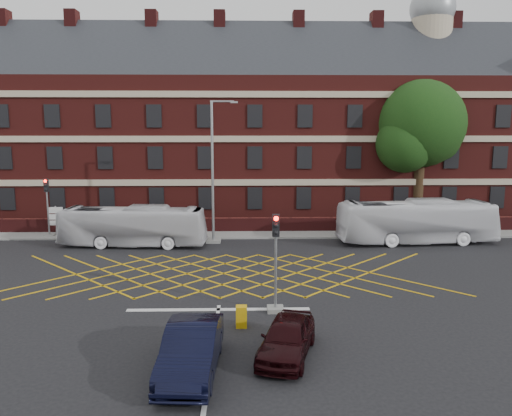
{
  "coord_description": "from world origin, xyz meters",
  "views": [
    {
      "loc": [
        1.18,
        -24.35,
        7.85
      ],
      "look_at": [
        1.76,
        1.5,
        3.7
      ],
      "focal_mm": 35.0,
      "sensor_mm": 36.0,
      "label": 1
    }
  ],
  "objects_px": {
    "bus_left": "(133,226)",
    "direction_signs": "(56,217)",
    "car_navy": "(191,349)",
    "car_maroon": "(287,337)",
    "bus_right": "(416,222)",
    "traffic_light_near": "(276,272)",
    "street_lamp": "(214,194)",
    "utility_cabinet": "(241,317)",
    "deciduous_tree": "(420,130)",
    "traffic_light_far": "(48,213)"
  },
  "relations": [
    {
      "from": "direction_signs",
      "to": "street_lamp",
      "type": "bearing_deg",
      "value": -11.84
    },
    {
      "from": "street_lamp",
      "to": "utility_cabinet",
      "type": "height_order",
      "value": "street_lamp"
    },
    {
      "from": "traffic_light_far",
      "to": "street_lamp",
      "type": "bearing_deg",
      "value": -8.92
    },
    {
      "from": "bus_left",
      "to": "bus_right",
      "type": "bearing_deg",
      "value": -84.9
    },
    {
      "from": "bus_right",
      "to": "street_lamp",
      "type": "bearing_deg",
      "value": 84.5
    },
    {
      "from": "direction_signs",
      "to": "bus_left",
      "type": "bearing_deg",
      "value": -28.09
    },
    {
      "from": "deciduous_tree",
      "to": "car_maroon",
      "type": "bearing_deg",
      "value": -117.86
    },
    {
      "from": "bus_right",
      "to": "traffic_light_far",
      "type": "bearing_deg",
      "value": 81.35
    },
    {
      "from": "traffic_light_near",
      "to": "traffic_light_far",
      "type": "relative_size",
      "value": 1.0
    },
    {
      "from": "traffic_light_far",
      "to": "direction_signs",
      "type": "distance_m",
      "value": 0.76
    },
    {
      "from": "street_lamp",
      "to": "direction_signs",
      "type": "xyz_separation_m",
      "value": [
        -11.81,
        2.48,
        -2.01
      ]
    },
    {
      "from": "car_navy",
      "to": "car_maroon",
      "type": "distance_m",
      "value": 3.38
    },
    {
      "from": "bus_right",
      "to": "traffic_light_near",
      "type": "bearing_deg",
      "value": 137.44
    },
    {
      "from": "car_navy",
      "to": "deciduous_tree",
      "type": "bearing_deg",
      "value": 60.48
    },
    {
      "from": "bus_left",
      "to": "traffic_light_near",
      "type": "xyz_separation_m",
      "value": [
        8.82,
        -12.41,
        0.41
      ]
    },
    {
      "from": "bus_left",
      "to": "utility_cabinet",
      "type": "bearing_deg",
      "value": -148.56
    },
    {
      "from": "traffic_light_near",
      "to": "traffic_light_far",
      "type": "distance_m",
      "value": 21.79
    },
    {
      "from": "traffic_light_near",
      "to": "utility_cabinet",
      "type": "distance_m",
      "value": 2.59
    },
    {
      "from": "car_navy",
      "to": "car_maroon",
      "type": "xyz_separation_m",
      "value": [
        3.19,
        1.11,
        -0.11
      ]
    },
    {
      "from": "traffic_light_far",
      "to": "street_lamp",
      "type": "xyz_separation_m",
      "value": [
        12.11,
        -1.9,
        1.63
      ]
    },
    {
      "from": "car_navy",
      "to": "street_lamp",
      "type": "distance_m",
      "value": 18.93
    },
    {
      "from": "bus_left",
      "to": "bus_right",
      "type": "distance_m",
      "value": 19.31
    },
    {
      "from": "bus_left",
      "to": "utility_cabinet",
      "type": "height_order",
      "value": "bus_left"
    },
    {
      "from": "deciduous_tree",
      "to": "traffic_light_far",
      "type": "distance_m",
      "value": 29.44
    },
    {
      "from": "car_maroon",
      "to": "traffic_light_far",
      "type": "height_order",
      "value": "traffic_light_far"
    },
    {
      "from": "street_lamp",
      "to": "direction_signs",
      "type": "distance_m",
      "value": 12.23
    },
    {
      "from": "street_lamp",
      "to": "utility_cabinet",
      "type": "distance_m",
      "value": 15.46
    },
    {
      "from": "direction_signs",
      "to": "traffic_light_near",
      "type": "bearing_deg",
      "value": -46.09
    },
    {
      "from": "car_maroon",
      "to": "traffic_light_near",
      "type": "distance_m",
      "value": 4.41
    },
    {
      "from": "deciduous_tree",
      "to": "street_lamp",
      "type": "height_order",
      "value": "deciduous_tree"
    },
    {
      "from": "traffic_light_far",
      "to": "utility_cabinet",
      "type": "relative_size",
      "value": 4.91
    },
    {
      "from": "traffic_light_far",
      "to": "deciduous_tree",
      "type": "bearing_deg",
      "value": 9.25
    },
    {
      "from": "bus_right",
      "to": "car_maroon",
      "type": "distance_m",
      "value": 20.0
    },
    {
      "from": "utility_cabinet",
      "to": "bus_right",
      "type": "bearing_deg",
      "value": 50.53
    },
    {
      "from": "deciduous_tree",
      "to": "utility_cabinet",
      "type": "bearing_deg",
      "value": -123.66
    },
    {
      "from": "bus_left",
      "to": "direction_signs",
      "type": "relative_size",
      "value": 4.42
    },
    {
      "from": "bus_right",
      "to": "traffic_light_near",
      "type": "distance_m",
      "value": 16.57
    },
    {
      "from": "traffic_light_far",
      "to": "bus_left",
      "type": "bearing_deg",
      "value": -22.98
    },
    {
      "from": "traffic_light_near",
      "to": "direction_signs",
      "type": "distance_m",
      "value": 21.99
    },
    {
      "from": "car_navy",
      "to": "deciduous_tree",
      "type": "height_order",
      "value": "deciduous_tree"
    },
    {
      "from": "deciduous_tree",
      "to": "direction_signs",
      "type": "xyz_separation_m",
      "value": [
        -28.15,
        -4.06,
        -6.31
      ]
    },
    {
      "from": "utility_cabinet",
      "to": "direction_signs",
      "type": "bearing_deg",
      "value": 128.21
    },
    {
      "from": "bus_left",
      "to": "deciduous_tree",
      "type": "height_order",
      "value": "deciduous_tree"
    },
    {
      "from": "direction_signs",
      "to": "bus_right",
      "type": "bearing_deg",
      "value": -6.67
    },
    {
      "from": "street_lamp",
      "to": "traffic_light_near",
      "type": "bearing_deg",
      "value": -75.57
    },
    {
      "from": "car_navy",
      "to": "utility_cabinet",
      "type": "bearing_deg",
      "value": 69.42
    },
    {
      "from": "bus_left",
      "to": "traffic_light_near",
      "type": "distance_m",
      "value": 15.23
    },
    {
      "from": "deciduous_tree",
      "to": "traffic_light_far",
      "type": "relative_size",
      "value": 2.74
    },
    {
      "from": "street_lamp",
      "to": "car_navy",
      "type": "bearing_deg",
      "value": -88.83
    },
    {
      "from": "car_maroon",
      "to": "utility_cabinet",
      "type": "height_order",
      "value": "car_maroon"
    }
  ]
}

